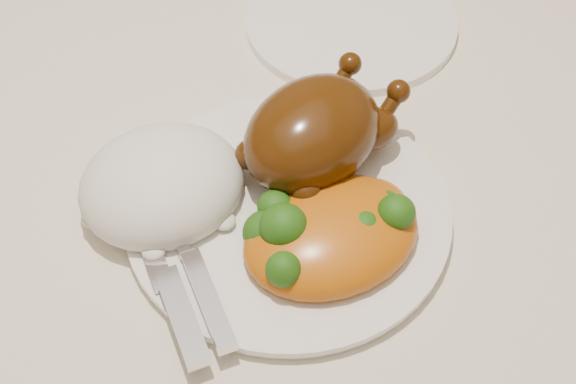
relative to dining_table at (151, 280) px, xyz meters
name	(u,v)px	position (x,y,z in m)	size (l,w,h in m)	color
dining_table	(151,280)	(0.00, 0.00, 0.00)	(1.60, 0.90, 0.76)	brown
tablecloth	(139,230)	(0.00, 0.00, 0.07)	(1.73, 1.03, 0.18)	silver
dinner_plate	(288,213)	(0.11, -0.06, 0.11)	(0.25, 0.25, 0.01)	white
side_plate	(351,22)	(0.26, 0.13, 0.11)	(0.21, 0.21, 0.01)	white
roast_chicken	(315,131)	(0.15, -0.03, 0.15)	(0.16, 0.13, 0.08)	#492507
rice_mound	(162,185)	(0.02, -0.01, 0.13)	(0.14, 0.13, 0.07)	white
mac_and_cheese	(332,230)	(0.12, -0.10, 0.13)	(0.14, 0.11, 0.06)	#BB640B
cutlery	(180,278)	(0.01, -0.09, 0.12)	(0.04, 0.20, 0.01)	silver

